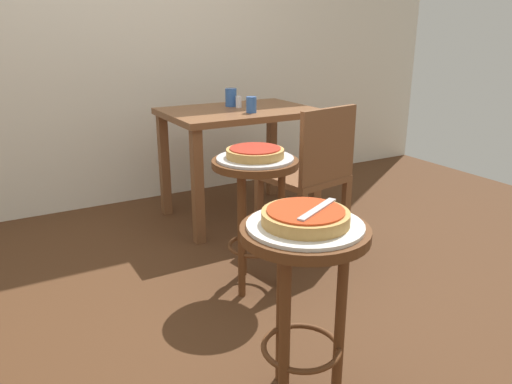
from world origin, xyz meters
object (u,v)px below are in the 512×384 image
serving_plate_middle (255,158)px  pizza_server_knife (318,209)px  condiment_shaker (239,102)px  wooden_chair (311,174)px  stool_middle (255,193)px  pizza_foreground (305,217)px  dining_table (239,128)px  pizza_middle (255,153)px  cup_near_edge (251,105)px  cup_far_edge (231,97)px  serving_plate_foreground (305,225)px  stool_foreground (304,274)px

serving_plate_middle → pizza_server_knife: size_ratio=1.66×
condiment_shaker → wooden_chair: (0.06, -0.77, -0.31)m
stool_middle → wooden_chair: (0.48, 0.21, -0.03)m
pizza_foreground → serving_plate_middle: bearing=71.1°
serving_plate_middle → dining_table: (0.40, 0.91, -0.05)m
pizza_middle → cup_near_edge: (0.40, 0.75, 0.10)m
cup_far_edge → wooden_chair: (0.08, -0.84, -0.33)m
pizza_foreground → cup_near_edge: (0.67, 1.55, 0.10)m
pizza_middle → wooden_chair: bearing=23.5°
condiment_shaker → stool_middle: bearing=-113.7°
serving_plate_foreground → cup_far_edge: 1.97m
serving_plate_middle → stool_foreground: bearing=-108.9°
stool_foreground → condiment_shaker: 1.93m
stool_middle → pizza_foreground: bearing=-108.9°
pizza_foreground → dining_table: bearing=68.6°
serving_plate_middle → cup_near_edge: bearing=62.0°
stool_foreground → pizza_foreground: 0.20m
cup_near_edge → cup_far_edge: size_ratio=0.83×
serving_plate_foreground → wooden_chair: bearing=53.0°
cup_far_edge → pizza_server_knife: size_ratio=0.54×
stool_middle → pizza_server_knife: size_ratio=2.99×
pizza_middle → wooden_chair: wooden_chair is taller
cup_near_edge → pizza_server_knife: (-0.64, -1.57, -0.07)m
stool_middle → pizza_middle: 0.20m
stool_middle → condiment_shaker: 1.10m
wooden_chair → pizza_server_knife: 1.28m
serving_plate_foreground → wooden_chair: 1.28m
pizza_middle → cup_far_edge: (0.41, 1.05, 0.11)m
cup_near_edge → pizza_server_knife: size_ratio=0.45×
cup_near_edge → pizza_server_knife: 1.69m
serving_plate_middle → pizza_middle: size_ratio=1.34×
dining_table → cup_far_edge: size_ratio=8.05×
stool_foreground → wooden_chair: (0.76, 1.01, -0.03)m
serving_plate_foreground → stool_middle: size_ratio=0.56×
serving_plate_foreground → stool_middle: serving_plate_foreground is taller
pizza_foreground → cup_near_edge: size_ratio=2.78×
stool_middle → cup_far_edge: size_ratio=5.50×
stool_foreground → serving_plate_middle: serving_plate_middle is taller
serving_plate_foreground → serving_plate_middle: size_ratio=1.01×
pizza_middle → pizza_server_knife: (-0.24, -0.82, 0.03)m
pizza_foreground → dining_table: (0.67, 1.71, -0.07)m
stool_foreground → pizza_server_knife: size_ratio=2.99×
condiment_shaker → cup_near_edge: bearing=-97.7°
stool_foreground → pizza_foreground: bearing=-86.4°
dining_table → pizza_server_knife: 1.85m
dining_table → condiment_shaker: 0.18m
cup_near_edge → cup_far_edge: cup_far_edge is taller
pizza_foreground → pizza_middle: size_ratio=1.01×
stool_middle → dining_table: dining_table is taller
pizza_foreground → cup_far_edge: (0.68, 1.84, 0.11)m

